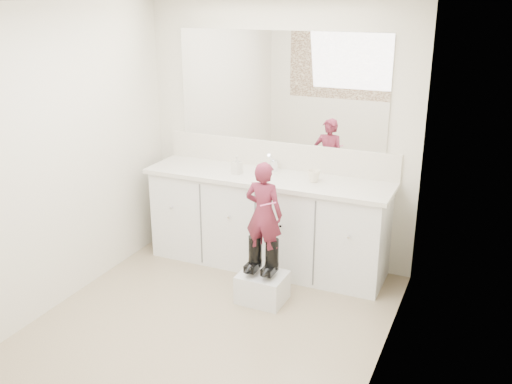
% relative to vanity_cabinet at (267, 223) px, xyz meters
% --- Properties ---
extents(floor, '(3.00, 3.00, 0.00)m').
position_rel_vanity_cabinet_xyz_m(floor, '(0.00, -1.23, -0.42)').
color(floor, '#7F6853').
rests_on(floor, ground).
extents(ceiling, '(3.00, 3.00, 0.00)m').
position_rel_vanity_cabinet_xyz_m(ceiling, '(0.00, -1.23, 1.97)').
color(ceiling, white).
rests_on(ceiling, wall_back).
extents(wall_back, '(2.60, 0.00, 2.60)m').
position_rel_vanity_cabinet_xyz_m(wall_back, '(0.00, 0.27, 0.77)').
color(wall_back, beige).
rests_on(wall_back, floor).
extents(wall_front, '(2.60, 0.00, 2.60)m').
position_rel_vanity_cabinet_xyz_m(wall_front, '(0.00, -2.73, 0.77)').
color(wall_front, beige).
rests_on(wall_front, floor).
extents(wall_left, '(0.00, 3.00, 3.00)m').
position_rel_vanity_cabinet_xyz_m(wall_left, '(-1.30, -1.23, 0.78)').
color(wall_left, beige).
rests_on(wall_left, floor).
extents(wall_right, '(0.00, 3.00, 3.00)m').
position_rel_vanity_cabinet_xyz_m(wall_right, '(1.30, -1.23, 0.78)').
color(wall_right, beige).
rests_on(wall_right, floor).
extents(vanity_cabinet, '(2.20, 0.55, 0.85)m').
position_rel_vanity_cabinet_xyz_m(vanity_cabinet, '(0.00, 0.00, 0.00)').
color(vanity_cabinet, silver).
rests_on(vanity_cabinet, floor).
extents(countertop, '(2.28, 0.58, 0.04)m').
position_rel_vanity_cabinet_xyz_m(countertop, '(0.00, -0.01, 0.45)').
color(countertop, beige).
rests_on(countertop, vanity_cabinet).
extents(backsplash, '(2.28, 0.03, 0.25)m').
position_rel_vanity_cabinet_xyz_m(backsplash, '(0.00, 0.26, 0.59)').
color(backsplash, beige).
rests_on(backsplash, countertop).
extents(mirror, '(2.00, 0.02, 1.00)m').
position_rel_vanity_cabinet_xyz_m(mirror, '(0.00, 0.26, 1.22)').
color(mirror, white).
rests_on(mirror, wall_back).
extents(dot_panel, '(2.00, 0.01, 1.20)m').
position_rel_vanity_cabinet_xyz_m(dot_panel, '(0.00, -2.71, 1.22)').
color(dot_panel, '#472819').
rests_on(dot_panel, wall_front).
extents(faucet, '(0.08, 0.08, 0.10)m').
position_rel_vanity_cabinet_xyz_m(faucet, '(0.00, 0.15, 0.52)').
color(faucet, silver).
rests_on(faucet, countertop).
extents(cup, '(0.13, 0.13, 0.10)m').
position_rel_vanity_cabinet_xyz_m(cup, '(0.44, -0.01, 0.52)').
color(cup, beige).
rests_on(cup, countertop).
extents(soap_bottle, '(0.09, 0.09, 0.17)m').
position_rel_vanity_cabinet_xyz_m(soap_bottle, '(-0.27, -0.07, 0.55)').
color(soap_bottle, beige).
rests_on(soap_bottle, countertop).
extents(step_stool, '(0.39, 0.33, 0.24)m').
position_rel_vanity_cabinet_xyz_m(step_stool, '(0.23, -0.64, -0.30)').
color(step_stool, silver).
rests_on(step_stool, floor).
extents(boot_left, '(0.12, 0.22, 0.32)m').
position_rel_vanity_cabinet_xyz_m(boot_left, '(0.15, -0.62, -0.02)').
color(boot_left, black).
rests_on(boot_left, step_stool).
extents(boot_right, '(0.12, 0.22, 0.32)m').
position_rel_vanity_cabinet_xyz_m(boot_right, '(0.30, -0.62, -0.02)').
color(boot_right, black).
rests_on(boot_right, step_stool).
extents(toddler, '(0.32, 0.21, 0.86)m').
position_rel_vanity_cabinet_xyz_m(toddler, '(0.23, -0.62, 0.35)').
color(toddler, '#9B2F4C').
rests_on(toddler, step_stool).
extents(toothbrush, '(0.14, 0.01, 0.06)m').
position_rel_vanity_cabinet_xyz_m(toothbrush, '(0.30, -0.70, 0.47)').
color(toothbrush, pink).
rests_on(toothbrush, toddler).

